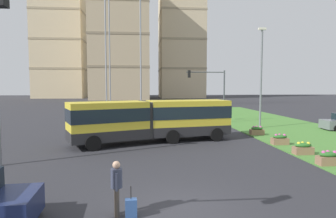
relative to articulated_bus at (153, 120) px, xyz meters
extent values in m
plane|color=#2D2D33|center=(0.48, -11.65, -1.65)|extent=(260.00, 260.00, 0.00)
cube|color=#4C8438|center=(13.06, -1.65, -1.61)|extent=(10.00, 70.00, 0.08)
cube|color=yellow|center=(2.72, 0.79, 0.07)|extent=(6.37, 3.61, 2.55)
cube|color=#262628|center=(2.72, 0.79, -0.85)|extent=(6.39, 3.63, 0.70)
cube|color=#19232D|center=(2.72, 0.79, 0.50)|extent=(6.42, 3.66, 0.90)
cube|color=yellow|center=(-3.09, -0.96, 0.07)|extent=(5.76, 4.28, 2.55)
cube|color=#262628|center=(-3.09, -0.96, -0.85)|extent=(5.79, 4.31, 0.70)
cube|color=#19232D|center=(-3.09, -0.96, 0.50)|extent=(5.81, 4.33, 0.90)
cylinder|color=#383838|center=(-0.22, 0.21, 0.07)|extent=(2.40, 2.40, 2.45)
cylinder|color=black|center=(4.24, 2.36, -1.15)|extent=(1.04, 0.47, 1.00)
cylinder|color=black|center=(4.73, -0.09, -1.15)|extent=(1.04, 0.47, 1.00)
cylinder|color=black|center=(0.91, 1.70, -1.15)|extent=(1.04, 0.47, 1.00)
cylinder|color=black|center=(1.39, -0.75, -1.15)|extent=(1.04, 0.47, 1.00)
cylinder|color=black|center=(-4.77, -0.30, -1.15)|extent=(1.03, 0.64, 1.00)
cylinder|color=black|center=(-3.83, -2.61, -1.15)|extent=(1.03, 0.64, 1.00)
sphere|color=#F9EFC6|center=(5.51, 2.25, -0.85)|extent=(0.24, 0.24, 0.24)
sphere|color=#F9EFC6|center=(5.86, 0.49, -0.85)|extent=(0.24, 0.24, 0.24)
cylinder|color=black|center=(-4.58, -11.53, -1.33)|extent=(0.65, 0.26, 0.64)
cube|color=#B7BABF|center=(-5.52, 11.90, -1.07)|extent=(4.58, 2.29, 0.80)
cube|color=black|center=(-5.67, 11.88, -0.37)|extent=(2.55, 1.94, 0.60)
cylinder|color=black|center=(-4.13, 12.97, -1.33)|extent=(0.66, 0.29, 0.64)
cylinder|color=black|center=(-3.92, 11.18, -1.33)|extent=(0.66, 0.29, 0.64)
cylinder|color=black|center=(-7.11, 12.62, -1.33)|extent=(0.66, 0.29, 0.64)
cylinder|color=black|center=(-6.90, 10.83, -1.33)|extent=(0.66, 0.29, 0.64)
cylinder|color=black|center=(16.61, 4.94, -1.33)|extent=(0.65, 0.25, 0.64)
cylinder|color=#4C4238|center=(-1.54, -12.05, -1.20)|extent=(0.16, 0.16, 0.90)
cylinder|color=#4C4238|center=(-1.56, -11.85, -1.20)|extent=(0.16, 0.16, 0.90)
cylinder|color=#383D51|center=(-1.55, -11.95, -0.45)|extent=(0.36, 0.36, 0.60)
sphere|color=tan|center=(-1.55, -11.95, -0.03)|extent=(0.24, 0.24, 0.24)
cylinder|color=#383D51|center=(-1.53, -12.19, -0.50)|extent=(0.10, 0.10, 0.55)
cylinder|color=#383D51|center=(-1.57, -11.71, -0.50)|extent=(0.10, 0.10, 0.55)
cube|color=#335693|center=(-1.10, -12.15, -1.34)|extent=(0.38, 0.27, 0.56)
cylinder|color=black|center=(-1.10, -12.15, -0.85)|extent=(0.03, 0.03, 0.40)
cube|color=#937051|center=(8.66, -7.24, -1.35)|extent=(1.10, 0.56, 0.44)
ellipsoid|color=#2D6B28|center=(8.66, -7.24, -1.03)|extent=(0.99, 0.50, 0.28)
sphere|color=#D14C99|center=(8.38, -7.24, -0.93)|extent=(0.20, 0.20, 0.20)
sphere|color=#D14C99|center=(8.66, -7.16, -0.93)|extent=(0.20, 0.20, 0.20)
sphere|color=#D14C99|center=(8.94, -7.30, -0.93)|extent=(0.20, 0.20, 0.20)
cube|color=#937051|center=(8.66, -4.91, -1.35)|extent=(1.10, 0.56, 0.44)
ellipsoid|color=#2D6B28|center=(8.66, -4.91, -1.03)|extent=(0.99, 0.50, 0.28)
sphere|color=yellow|center=(8.38, -4.91, -0.93)|extent=(0.20, 0.20, 0.20)
sphere|color=yellow|center=(8.66, -4.83, -0.93)|extent=(0.20, 0.20, 0.20)
sphere|color=yellow|center=(8.94, -4.97, -0.93)|extent=(0.20, 0.20, 0.20)
cube|color=#937051|center=(8.66, -2.03, -1.35)|extent=(1.10, 0.56, 0.44)
ellipsoid|color=#2D6B28|center=(8.66, -2.03, -1.03)|extent=(0.99, 0.50, 0.28)
sphere|color=#D14C99|center=(8.38, -2.03, -0.93)|extent=(0.20, 0.20, 0.20)
sphere|color=#D14C99|center=(8.66, -1.95, -0.93)|extent=(0.20, 0.20, 0.20)
sphere|color=#D14C99|center=(8.94, -2.09, -0.93)|extent=(0.20, 0.20, 0.20)
cube|color=#937051|center=(8.66, 1.97, -1.35)|extent=(1.10, 0.56, 0.44)
ellipsoid|color=#2D6B28|center=(8.66, 1.97, -1.03)|extent=(0.99, 0.50, 0.28)
sphere|color=#D14C99|center=(8.38, 1.97, -0.93)|extent=(0.20, 0.20, 0.20)
sphere|color=#D14C99|center=(8.66, 2.05, -0.93)|extent=(0.20, 0.20, 0.20)
sphere|color=#D14C99|center=(8.94, 1.91, -0.93)|extent=(0.20, 0.20, 0.20)
cylinder|color=#474C51|center=(8.26, 10.35, 1.25)|extent=(0.16, 0.16, 5.82)
cylinder|color=#474C51|center=(6.16, 10.35, 3.96)|extent=(4.21, 0.10, 0.10)
cube|color=black|center=(4.35, 10.35, 3.76)|extent=(0.28, 0.28, 0.80)
sphere|color=red|center=(4.35, 10.35, 4.01)|extent=(0.16, 0.16, 0.16)
sphere|color=yellow|center=(4.35, 10.35, 3.75)|extent=(0.16, 0.16, 0.16)
sphere|color=green|center=(4.35, 10.35, 3.49)|extent=(0.16, 0.16, 0.16)
cylinder|color=slate|center=(10.56, 5.90, 3.03)|extent=(0.18, 0.18, 9.37)
cube|color=white|center=(10.56, 5.90, 7.81)|extent=(0.70, 0.28, 0.20)
cube|color=beige|center=(-29.52, 87.97, 17.96)|extent=(16.95, 17.54, 39.22)
cube|color=#9C8D6E|center=(-29.52, 87.97, 8.50)|extent=(17.15, 17.74, 0.70)
cube|color=#9C8D6E|center=(-29.52, 87.97, 18.31)|extent=(17.15, 17.74, 0.70)
cube|color=#9C8D6E|center=(-29.52, 87.97, 28.11)|extent=(17.15, 17.74, 0.70)
cube|color=tan|center=(-7.48, 74.10, 17.34)|extent=(17.83, 19.93, 37.99)
cube|color=#85765B|center=(-7.48, 74.10, 8.19)|extent=(18.03, 20.13, 0.70)
cube|color=#85765B|center=(-7.48, 74.10, 17.69)|extent=(18.03, 20.13, 0.70)
cube|color=#85765B|center=(-7.48, 74.10, 27.19)|extent=(18.03, 20.13, 0.70)
cube|color=beige|center=(13.48, 86.29, 23.07)|extent=(15.35, 19.36, 49.45)
cube|color=#9C8D6E|center=(13.48, 86.29, 8.59)|extent=(15.55, 19.56, 0.70)
cube|color=#9C8D6E|center=(13.48, 86.29, 18.48)|extent=(15.55, 19.56, 0.70)
cube|color=#9C8D6E|center=(13.48, 86.29, 28.37)|extent=(15.55, 19.56, 0.70)
cylinder|color=gray|center=(-0.97, 36.44, 15.76)|extent=(0.24, 0.24, 34.83)
cylinder|color=gray|center=(-6.97, 36.44, 15.76)|extent=(0.24, 0.24, 34.83)
cylinder|color=gray|center=(-0.97, 30.44, 15.76)|extent=(0.24, 0.24, 34.83)
cylinder|color=gray|center=(-6.97, 30.44, 15.76)|extent=(0.24, 0.24, 34.83)
camera|label=1|loc=(-0.73, -20.87, 2.39)|focal=30.93mm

